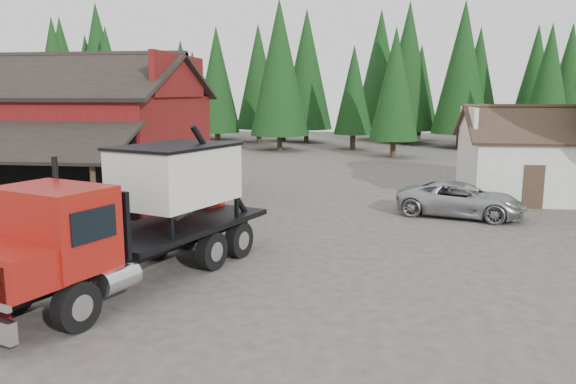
# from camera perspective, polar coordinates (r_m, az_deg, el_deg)

# --- Properties ---
(ground) EXTENTS (120.00, 120.00, 0.00)m
(ground) POSITION_cam_1_polar(r_m,az_deg,el_deg) (17.67, -5.55, -7.12)
(ground) COLOR #453D36
(ground) RESTS_ON ground
(red_barn) EXTENTS (12.80, 13.63, 7.18)m
(red_barn) POSITION_cam_1_polar(r_m,az_deg,el_deg) (30.41, -21.59, 4.61)
(red_barn) COLOR maroon
(red_barn) RESTS_ON ground
(farmhouse) EXTENTS (8.60, 6.42, 4.65)m
(farmhouse) POSITION_cam_1_polar(r_m,az_deg,el_deg) (30.90, 24.98, 2.54)
(farmhouse) COLOR silver
(farmhouse) RESTS_ON ground
(conifer_backdrop) EXTENTS (76.00, 16.00, 16.00)m
(conifer_backdrop) POSITION_cam_1_polar(r_m,az_deg,el_deg) (58.76, 4.26, 4.95)
(conifer_backdrop) COLOR black
(conifer_backdrop) RESTS_ON ground
(near_pine_a) EXTENTS (4.40, 4.40, 11.40)m
(near_pine_a) POSITION_cam_1_polar(r_m,az_deg,el_deg) (51.50, -22.58, 10.62)
(near_pine_a) COLOR #382619
(near_pine_a) RESTS_ON ground
(near_pine_b) EXTENTS (3.96, 3.96, 10.40)m
(near_pine_b) POSITION_cam_1_polar(r_m,az_deg,el_deg) (46.43, 10.81, 10.73)
(near_pine_b) COLOR #382619
(near_pine_b) RESTS_ON ground
(near_pine_d) EXTENTS (5.28, 5.28, 13.40)m
(near_pine_d) POSITION_cam_1_polar(r_m,az_deg,el_deg) (51.07, -0.88, 12.51)
(near_pine_d) COLOR #382619
(near_pine_d) RESTS_ON ground
(feed_truck) EXTENTS (5.67, 9.78, 4.29)m
(feed_truck) POSITION_cam_1_polar(r_m,az_deg,el_deg) (15.86, -14.99, -1.93)
(feed_truck) COLOR black
(feed_truck) RESTS_ON ground
(silver_car) EXTENTS (5.72, 3.83, 1.46)m
(silver_car) POSITION_cam_1_polar(r_m,az_deg,el_deg) (24.94, 17.14, -0.73)
(silver_car) COLOR #A0A2A7
(silver_car) RESTS_ON ground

